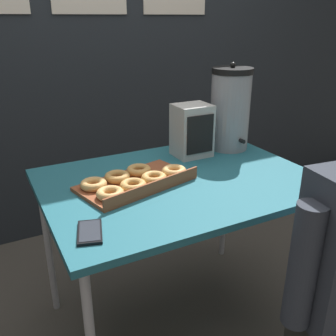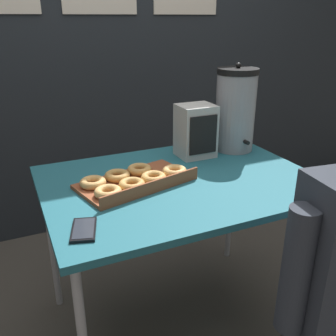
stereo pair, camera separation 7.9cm
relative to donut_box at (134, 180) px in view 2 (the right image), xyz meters
name	(u,v)px [view 2 (the right image)]	position (x,y,z in m)	size (l,w,h in m)	color
ground_plane	(178,319)	(0.20, -0.02, -0.80)	(12.00, 12.00, 0.00)	#4C473F
back_wall	(100,34)	(0.20, 1.15, 0.52)	(6.00, 0.11, 2.62)	#23282D
folding_table	(180,190)	(0.20, -0.02, -0.08)	(1.14, 0.83, 0.77)	#236675
donut_box	(134,180)	(0.00, 0.00, 0.00)	(0.51, 0.35, 0.05)	brown
coffee_urn	(235,110)	(0.62, 0.22, 0.19)	(0.20, 0.23, 0.44)	#939399
cell_phone	(84,230)	(-0.27, -0.27, -0.02)	(0.11, 0.16, 0.01)	black
space_heater	(196,131)	(0.39, 0.21, 0.11)	(0.17, 0.15, 0.25)	silver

